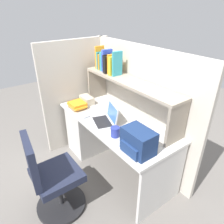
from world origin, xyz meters
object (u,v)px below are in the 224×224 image
Objects in this scene: backpack at (138,142)px; snack_canister at (115,132)px; computer_mouse at (86,117)px; laptop at (106,119)px; paper_cup at (130,127)px; tissue_box at (87,100)px; office_chair at (52,181)px.

backpack reaches higher than snack_canister.
computer_mouse is (-0.84, -0.07, -0.10)m from backpack.
laptop is 4.18× the size of paper_cup.
backpack is 0.85m from computer_mouse.
tissue_box is at bearing -178.25° from paper_cup.
office_chair is (-0.14, -0.68, -0.39)m from snack_canister.
laptop reaches higher than computer_mouse.
paper_cup is (-0.32, 0.18, -0.07)m from backpack.
backpack is 1.36× the size of tissue_box.
laptop is at bearing 18.53° from computer_mouse.
computer_mouse is (-0.24, -0.14, -0.03)m from laptop.
paper_cup is at bearing 150.44° from backpack.
laptop is 0.59m from tissue_box.
laptop is at bearing 162.96° from snack_canister.
office_chair is at bearing -123.49° from backpack.
backpack reaches higher than paper_cup.
paper_cup is at bearing -92.25° from office_chair.
computer_mouse is at bearing -31.24° from tissue_box.
backpack is 0.37m from paper_cup.
laptop is at bearing 173.26° from backpack.
paper_cup is at bearing 13.71° from computer_mouse.
tissue_box is (-0.59, 0.08, -0.00)m from laptop.
tissue_box is (-0.35, 0.22, 0.03)m from computer_mouse.
backpack reaches higher than tissue_box.
laptop is 0.40× the size of office_chair.
snack_canister reaches higher than paper_cup.
backpack is at bearing -29.56° from paper_cup.
paper_cup is (0.52, 0.25, 0.03)m from computer_mouse.
laptop is 0.30m from paper_cup.
office_chair reaches higher than paper_cup.
backpack is at bearing -6.74° from laptop.
tissue_box is at bearing 135.58° from computer_mouse.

